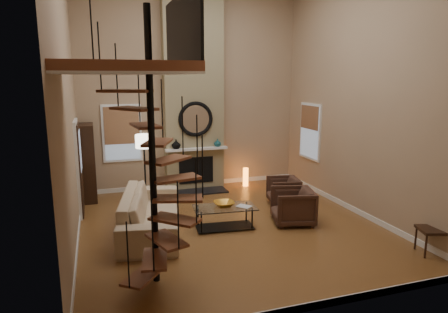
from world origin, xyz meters
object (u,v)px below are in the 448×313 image
object	(u,v)px
armchair_far	(296,206)
side_chair	(438,225)
coffee_table	(225,215)
floor_lamp	(144,147)
accent_lamp	(246,177)
hutch	(87,163)
armchair_near	(286,191)
sofa	(150,212)

from	to	relation	value
armchair_far	side_chair	size ratio (longest dim) A/B	0.89
coffee_table	floor_lamp	xyz separation A→B (m)	(-1.34, 2.13, 1.13)
accent_lamp	side_chair	size ratio (longest dim) A/B	0.56
hutch	side_chair	size ratio (longest dim) A/B	2.03
armchair_near	armchair_far	world-z (taller)	armchair_far
floor_lamp	armchair_far	bearing A→B (deg)	-38.49
side_chair	accent_lamp	bearing A→B (deg)	107.04
coffee_table	floor_lamp	world-z (taller)	floor_lamp
armchair_near	side_chair	bearing A→B (deg)	32.05
armchair_near	side_chair	xyz separation A→B (m)	(1.27, -3.27, 0.17)
sofa	side_chair	distance (m)	5.32
armchair_near	armchair_far	size ratio (longest dim) A/B	0.85
hutch	sofa	xyz separation A→B (m)	(1.21, -2.53, -0.55)
armchair_near	coffee_table	size ratio (longest dim) A/B	0.55
armchair_far	floor_lamp	distance (m)	3.83
armchair_near	armchair_far	distance (m)	1.19
coffee_table	floor_lamp	bearing A→B (deg)	122.14
floor_lamp	accent_lamp	bearing A→B (deg)	14.42
sofa	side_chair	bearing A→B (deg)	-109.02
side_chair	armchair_near	bearing A→B (deg)	111.26
hutch	floor_lamp	world-z (taller)	hutch
coffee_table	accent_lamp	xyz separation A→B (m)	(1.56, 2.87, -0.03)
sofa	accent_lamp	distance (m)	3.94
hutch	coffee_table	distance (m)	3.98
accent_lamp	side_chair	world-z (taller)	side_chair
accent_lamp	floor_lamp	bearing A→B (deg)	-165.58
hutch	accent_lamp	world-z (taller)	hutch
accent_lamp	side_chair	xyz separation A→B (m)	(1.58, -5.17, 0.28)
sofa	side_chair	world-z (taller)	side_chair
floor_lamp	armchair_near	bearing A→B (deg)	-19.77
armchair_far	coffee_table	world-z (taller)	armchair_far
hutch	floor_lamp	distance (m)	1.60
sofa	coffee_table	size ratio (longest dim) A/B	2.08
hutch	armchair_near	bearing A→B (deg)	-22.72
coffee_table	hutch	bearing A→B (deg)	132.90
armchair_near	accent_lamp	xyz separation A→B (m)	(-0.31, 1.90, -0.10)
armchair_near	floor_lamp	size ratio (longest dim) A/B	0.42
armchair_near	accent_lamp	size ratio (longest dim) A/B	1.34
hutch	armchair_far	distance (m)	5.24
armchair_far	coffee_table	distance (m)	1.56
accent_lamp	sofa	bearing A→B (deg)	-140.20
armchair_far	coffee_table	bearing A→B (deg)	-81.92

